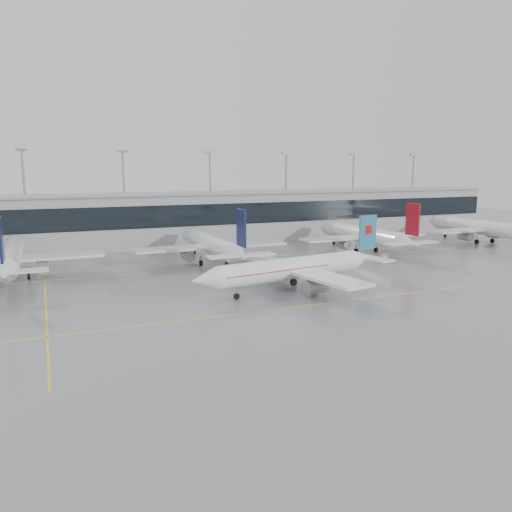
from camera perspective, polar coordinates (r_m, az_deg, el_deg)
name	(u,v)px	position (r m, az deg, el deg)	size (l,w,h in m)	color
ground	(292,307)	(66.66, 4.08, -5.89)	(320.00, 320.00, 0.00)	gray
taxi_line_main	(292,307)	(66.66, 4.08, -5.88)	(120.00, 0.25, 0.01)	yellow
taxi_line_north	(218,267)	(93.60, -4.34, -1.26)	(120.00, 0.25, 0.01)	yellow
taxi_line_cross	(46,303)	(74.22, -22.89, -5.01)	(0.25, 60.00, 0.01)	yellow
terminal	(175,219)	(123.16, -9.21, 4.17)	(180.00, 15.00, 12.00)	#9D9DA0
terminal_glass	(183,216)	(115.73, -8.32, 4.57)	(180.00, 0.20, 5.00)	black
terminal_roof	(175,194)	(122.70, -9.29, 7.05)	(182.00, 16.00, 0.40)	gray
light_masts	(169,188)	(128.48, -9.96, 7.67)	(156.40, 1.00, 22.60)	gray
air_canada_jet	(298,268)	(75.53, 4.80, -1.39)	(34.52, 27.37, 10.64)	white
parked_jet_b	(10,257)	(91.96, -26.28, -0.12)	(29.64, 36.96, 11.72)	white
parked_jet_c	(212,245)	(96.41, -5.08, 1.30)	(29.64, 36.96, 11.72)	white
parked_jet_d	(363,235)	(112.18, 12.18, 2.33)	(29.64, 36.96, 11.72)	white
parked_jet_e	(482,228)	(135.36, 24.39, 2.95)	(29.64, 36.96, 11.72)	white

